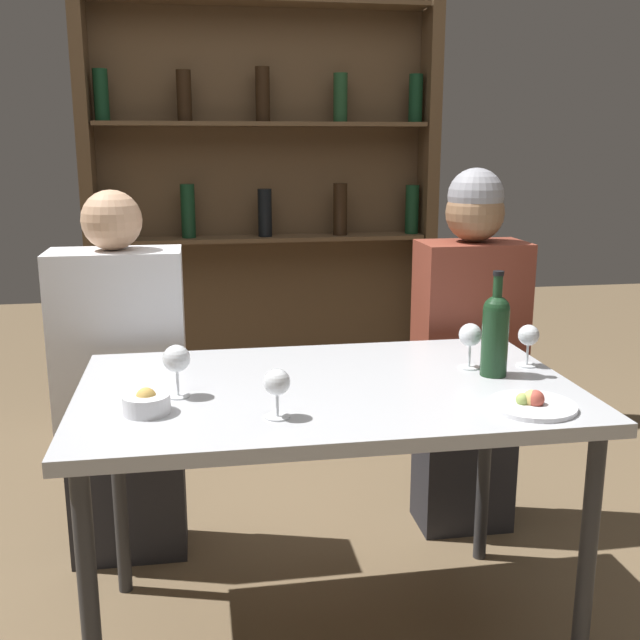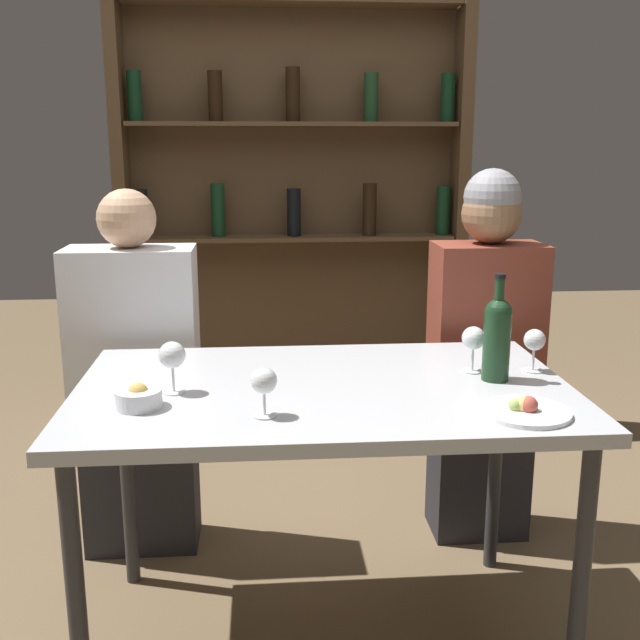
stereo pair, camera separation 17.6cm
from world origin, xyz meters
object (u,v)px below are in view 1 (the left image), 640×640
food_plate_0 (532,403)px  seated_person_left (123,391)px  wine_glass_0 (470,337)px  seated_person_right (468,358)px  wine_glass_1 (529,337)px  wine_bottle (495,331)px  wine_glass_2 (277,384)px  snack_bowl (146,403)px  wine_glass_3 (177,360)px

food_plate_0 → seated_person_left: seated_person_left is taller
wine_glass_0 → seated_person_right: size_ratio=0.10×
wine_glass_1 → wine_bottle: bearing=-152.4°
wine_glass_1 → seated_person_left: seated_person_left is taller
wine_glass_2 → snack_bowl: 0.32m
wine_glass_0 → wine_glass_3: size_ratio=0.96×
wine_bottle → food_plate_0: wine_bottle is taller
snack_bowl → wine_bottle: bearing=9.1°
wine_glass_3 → snack_bowl: bearing=-123.6°
wine_glass_0 → wine_glass_3: 0.83m
wine_glass_0 → wine_glass_3: wine_glass_3 is taller
food_plate_0 → wine_glass_2: bearing=176.6°
wine_bottle → wine_glass_0: (-0.04, 0.08, -0.03)m
seated_person_right → wine_glass_3: bearing=-148.6°
snack_bowl → seated_person_right: 1.31m
wine_glass_3 → wine_bottle: bearing=2.7°
wine_glass_1 → food_plate_0: 0.37m
wine_glass_2 → seated_person_left: seated_person_left is taller
food_plate_0 → seated_person_right: (0.16, 0.84, -0.14)m
wine_glass_1 → snack_bowl: 1.09m
snack_bowl → seated_person_right: size_ratio=0.09×
wine_glass_3 → food_plate_0: bearing=-14.9°
food_plate_0 → seated_person_right: size_ratio=0.16×
wine_glass_1 → seated_person_right: seated_person_right is taller
wine_glass_0 → seated_person_right: 0.58m
seated_person_left → wine_glass_1: bearing=-22.9°
wine_glass_1 → seated_person_left: 1.33m
wine_glass_0 → seated_person_left: bearing=154.0°
wine_glass_1 → wine_glass_3: wine_glass_3 is taller
wine_glass_0 → snack_bowl: wine_glass_0 is taller
wine_glass_0 → food_plate_0: wine_glass_0 is taller
food_plate_0 → seated_person_left: (-1.06, 0.84, -0.19)m
wine_glass_2 → wine_bottle: bearing=20.2°
seated_person_right → seated_person_left: bearing=180.0°
wine_glass_1 → seated_person_left: bearing=157.1°
wine_glass_2 → wine_glass_0: bearing=27.7°
wine_glass_2 → wine_glass_1: bearing=21.5°
seated_person_right → wine_glass_2: bearing=-133.9°
wine_glass_2 → seated_person_left: size_ratio=0.09×
wine_glass_0 → seated_person_right: bearing=69.3°
food_plate_0 → snack_bowl: snack_bowl is taller
wine_glass_2 → seated_person_left: bearing=118.4°
wine_glass_3 → seated_person_left: bearing=108.2°
wine_glass_2 → seated_person_right: (0.78, 0.81, -0.21)m
snack_bowl → seated_person_left: size_ratio=0.09×
wine_glass_1 → snack_bowl: wine_glass_1 is taller
wine_bottle → food_plate_0: bearing=-91.9°
wine_glass_3 → seated_person_right: seated_person_right is taller
wine_glass_3 → wine_glass_1: bearing=6.3°
wine_bottle → snack_bowl: 0.95m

